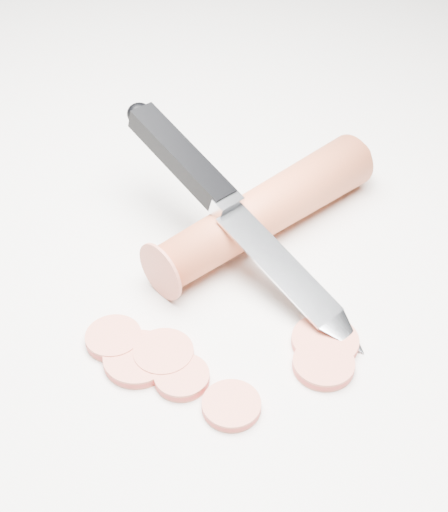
# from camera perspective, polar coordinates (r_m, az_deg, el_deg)

# --- Properties ---
(ground) EXTENTS (2.40, 2.40, 0.00)m
(ground) POSITION_cam_1_polar(r_m,az_deg,el_deg) (0.47, 1.69, -2.05)
(ground) COLOR silver
(ground) RESTS_ON ground
(carrot) EXTENTS (0.14, 0.17, 0.04)m
(carrot) POSITION_cam_1_polar(r_m,az_deg,el_deg) (0.49, 3.34, 3.68)
(carrot) COLOR #C7502B
(carrot) RESTS_ON ground
(carrot_slice_0) EXTENTS (0.03, 0.03, 0.01)m
(carrot_slice_0) POSITION_cam_1_polar(r_m,az_deg,el_deg) (0.43, -8.82, -6.52)
(carrot_slice_0) COLOR #C85F47
(carrot_slice_0) RESTS_ON ground
(carrot_slice_1) EXTENTS (0.03, 0.03, 0.01)m
(carrot_slice_1) POSITION_cam_1_polar(r_m,az_deg,el_deg) (0.40, 0.60, -11.87)
(carrot_slice_1) COLOR #C85F47
(carrot_slice_1) RESTS_ON ground
(carrot_slice_2) EXTENTS (0.04, 0.04, 0.01)m
(carrot_slice_2) POSITION_cam_1_polar(r_m,az_deg,el_deg) (0.43, 8.09, -6.76)
(carrot_slice_2) COLOR #C85F47
(carrot_slice_2) RESTS_ON ground
(carrot_slice_3) EXTENTS (0.03, 0.03, 0.01)m
(carrot_slice_3) POSITION_cam_1_polar(r_m,az_deg,el_deg) (0.41, -3.40, -9.66)
(carrot_slice_3) COLOR #C85F47
(carrot_slice_3) RESTS_ON ground
(carrot_slice_4) EXTENTS (0.04, 0.04, 0.01)m
(carrot_slice_4) POSITION_cam_1_polar(r_m,az_deg,el_deg) (0.42, 7.96, -8.58)
(carrot_slice_4) COLOR #C85F47
(carrot_slice_4) RESTS_ON ground
(carrot_slice_5) EXTENTS (0.04, 0.04, 0.01)m
(carrot_slice_5) POSITION_cam_1_polar(r_m,az_deg,el_deg) (0.42, -6.87, -8.17)
(carrot_slice_5) COLOR #C85F47
(carrot_slice_5) RESTS_ON ground
(carrot_slice_6) EXTENTS (0.04, 0.04, 0.01)m
(carrot_slice_6) POSITION_cam_1_polar(r_m,az_deg,el_deg) (0.42, -4.86, -7.82)
(carrot_slice_6) COLOR #C85F47
(carrot_slice_6) RESTS_ON ground
(kitchen_knife) EXTENTS (0.19, 0.15, 0.08)m
(kitchen_knife) POSITION_cam_1_polar(r_m,az_deg,el_deg) (0.46, 1.29, 3.29)
(kitchen_knife) COLOR silver
(kitchen_knife) RESTS_ON ground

